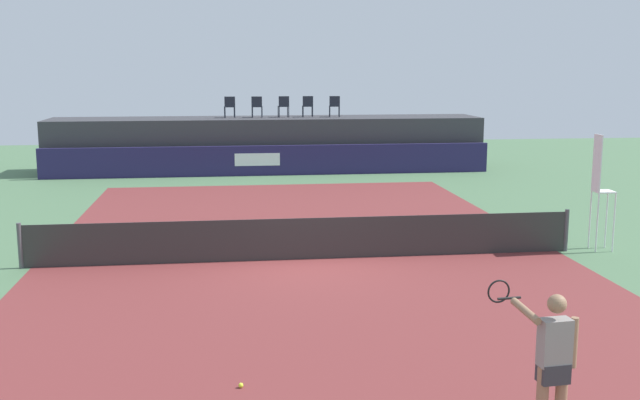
# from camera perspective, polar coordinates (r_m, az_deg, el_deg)

# --- Properties ---
(ground_plane) EXTENTS (48.00, 48.00, 0.00)m
(ground_plane) POSITION_cam_1_polar(r_m,az_deg,el_deg) (20.03, -2.02, -2.36)
(ground_plane) COLOR #4C704C
(court_inner) EXTENTS (12.00, 22.00, 0.00)m
(court_inner) POSITION_cam_1_polar(r_m,az_deg,el_deg) (17.13, -1.11, -4.49)
(court_inner) COLOR maroon
(court_inner) RESTS_ON ground
(sponsor_wall) EXTENTS (18.00, 0.22, 1.20)m
(sponsor_wall) POSITION_cam_1_polar(r_m,az_deg,el_deg) (30.26, -3.82, 3.01)
(sponsor_wall) COLOR #231E4C
(sponsor_wall) RESTS_ON ground
(spectator_platform) EXTENTS (18.00, 2.80, 2.20)m
(spectator_platform) POSITION_cam_1_polar(r_m,az_deg,el_deg) (32.00, -4.02, 4.29)
(spectator_platform) COLOR #38383D
(spectator_platform) RESTS_ON ground
(spectator_chair_far_left) EXTENTS (0.46, 0.46, 0.89)m
(spectator_chair_far_left) POSITION_cam_1_polar(r_m,az_deg,el_deg) (31.87, -6.86, 7.09)
(spectator_chair_far_left) COLOR #1E232D
(spectator_chair_far_left) RESTS_ON spectator_platform
(spectator_chair_left) EXTENTS (0.48, 0.48, 0.89)m
(spectator_chair_left) POSITION_cam_1_polar(r_m,az_deg,el_deg) (31.85, -4.80, 7.13)
(spectator_chair_left) COLOR #1E232D
(spectator_chair_left) RESTS_ON spectator_platform
(spectator_chair_center) EXTENTS (0.46, 0.46, 0.89)m
(spectator_chair_center) POSITION_cam_1_polar(r_m,az_deg,el_deg) (32.02, -2.78, 7.17)
(spectator_chair_center) COLOR #1E232D
(spectator_chair_center) RESTS_ON spectator_platform
(spectator_chair_right) EXTENTS (0.46, 0.46, 0.89)m
(spectator_chair_right) POSITION_cam_1_polar(r_m,az_deg,el_deg) (32.15, -0.94, 7.19)
(spectator_chair_right) COLOR #1E232D
(spectator_chair_right) RESTS_ON spectator_platform
(spectator_chair_far_right) EXTENTS (0.48, 0.48, 0.89)m
(spectator_chair_far_right) POSITION_cam_1_polar(r_m,az_deg,el_deg) (32.18, 1.11, 7.19)
(spectator_chair_far_right) COLOR #1E232D
(spectator_chair_far_right) RESTS_ON spectator_platform
(umpire_chair) EXTENTS (0.46, 0.46, 2.76)m
(umpire_chair) POSITION_cam_1_polar(r_m,az_deg,el_deg) (18.85, 20.44, 1.13)
(umpire_chair) COLOR white
(umpire_chair) RESTS_ON ground
(tennis_net) EXTENTS (12.40, 0.02, 0.95)m
(tennis_net) POSITION_cam_1_polar(r_m,az_deg,el_deg) (17.02, -1.12, -2.95)
(tennis_net) COLOR #2D2D2D
(tennis_net) RESTS_ON ground
(net_post_near) EXTENTS (0.10, 0.10, 1.00)m
(net_post_near) POSITION_cam_1_polar(r_m,az_deg,el_deg) (17.50, -21.78, -3.23)
(net_post_near) COLOR #4C4C51
(net_post_near) RESTS_ON ground
(net_post_far) EXTENTS (0.10, 0.10, 1.00)m
(net_post_far) POSITION_cam_1_polar(r_m,az_deg,el_deg) (18.69, 18.16, -2.20)
(net_post_far) COLOR #4C4C51
(net_post_far) RESTS_ON ground
(tennis_player) EXTENTS (0.76, 1.13, 1.77)m
(tennis_player) POSITION_cam_1_polar(r_m,az_deg,el_deg) (9.26, 17.17, -11.60)
(tennis_player) COLOR white
(tennis_player) RESTS_ON court_inner
(tennis_ball) EXTENTS (0.07, 0.07, 0.07)m
(tennis_ball) POSITION_cam_1_polar(r_m,az_deg,el_deg) (10.58, -6.02, -13.79)
(tennis_ball) COLOR #D8EA33
(tennis_ball) RESTS_ON court_inner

